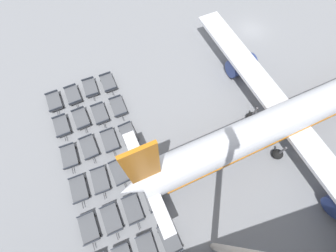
{
  "coord_description": "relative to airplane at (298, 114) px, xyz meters",
  "views": [
    {
      "loc": [
        23.75,
        -20.62,
        24.87
      ],
      "look_at": [
        13.43,
        -17.53,
        2.65
      ],
      "focal_mm": 24.0,
      "sensor_mm": 36.0,
      "label": 1
    }
  ],
  "objects": [
    {
      "name": "baggage_dolly_row_far_col_f",
      "position": [
        7.73,
        -17.0,
        -2.87
      ],
      "size": [
        3.59,
        2.0,
        0.92
      ],
      "color": "#515459",
      "rests_on": "ground_plane"
    },
    {
      "name": "baggage_dolly_row_mid_b_col_a",
      "position": [
        -12.27,
        -21.86,
        -2.87
      ],
      "size": [
        3.57,
        1.91,
        0.92
      ],
      "color": "#515459",
      "rests_on": "ground_plane"
    },
    {
      "name": "baggage_dolly_row_far_col_d",
      "position": [
        -0.3,
        -18.07,
        -2.87
      ],
      "size": [
        3.57,
        1.92,
        0.92
      ],
      "color": "#515459",
      "rests_on": "ground_plane"
    },
    {
      "name": "baggage_dolly_row_near_col_e",
      "position": [
        4.54,
        -24.41,
        -2.87
      ],
      "size": [
        3.59,
        1.97,
        0.92
      ],
      "color": "#515459",
      "rests_on": "ground_plane"
    },
    {
      "name": "baggage_dolly_row_mid_b_col_e",
      "position": [
        4.07,
        -19.84,
        -2.87
      ],
      "size": [
        3.58,
        1.94,
        0.92
      ],
      "color": "#515459",
      "rests_on": "ground_plane"
    },
    {
      "name": "baggage_dolly_row_mid_a_col_e",
      "position": [
        4.34,
        -22.11,
        -2.87
      ],
      "size": [
        3.59,
        1.99,
        0.92
      ],
      "color": "#515459",
      "rests_on": "ground_plane"
    },
    {
      "name": "ground_plane",
      "position": [
        -16.4,
        3.56,
        -3.35
      ],
      "size": [
        500.0,
        500.0,
        0.0
      ],
      "primitive_type": "plane",
      "color": "gray"
    },
    {
      "name": "baggage_dolly_row_mid_b_col_d",
      "position": [
        -0.13,
        -20.39,
        -2.87
      ],
      "size": [
        3.6,
        2.08,
        0.92
      ],
      "color": "#515459",
      "rests_on": "ground_plane"
    },
    {
      "name": "baggage_dolly_row_near_col_a",
      "position": [
        -11.44,
        -26.58,
        -2.87
      ],
      "size": [
        3.6,
        2.02,
        0.92
      ],
      "color": "#515459",
      "rests_on": "ground_plane"
    },
    {
      "name": "baggage_dolly_row_far_col_b",
      "position": [
        -8.37,
        -18.9,
        -2.87
      ],
      "size": [
        3.58,
        1.96,
        0.92
      ],
      "color": "#515459",
      "rests_on": "ground_plane"
    },
    {
      "name": "airplane",
      "position": [
        0.0,
        0.0,
        0.0
      ],
      "size": [
        37.11,
        41.57,
        12.17
      ],
      "color": "silver",
      "rests_on": "ground_plane"
    },
    {
      "name": "baggage_dolly_row_near_col_d",
      "position": [
        0.45,
        -24.89,
        -2.87
      ],
      "size": [
        3.57,
        1.92,
        0.92
      ],
      "color": "#515459",
      "rests_on": "ground_plane"
    },
    {
      "name": "baggage_dolly_row_far_col_c",
      "position": [
        -4.28,
        -18.46,
        -2.87
      ],
      "size": [
        3.6,
        2.08,
        0.92
      ],
      "color": "#515459",
      "rests_on": "ground_plane"
    },
    {
      "name": "baggage_dolly_row_near_col_b",
      "position": [
        -7.64,
        -25.99,
        -2.87
      ],
      "size": [
        3.59,
        2.0,
        0.92
      ],
      "color": "#515459",
      "rests_on": "ground_plane"
    },
    {
      "name": "baggage_dolly_row_mid_a_col_a",
      "position": [
        -11.77,
        -24.18,
        -2.87
      ],
      "size": [
        3.6,
        2.05,
        0.92
      ],
      "color": "#515459",
      "rests_on": "ground_plane"
    },
    {
      "name": "baggage_dolly_row_near_col_c",
      "position": [
        -3.52,
        -25.49,
        -2.87
      ],
      "size": [
        3.57,
        1.91,
        0.92
      ],
      "color": "#515459",
      "rests_on": "ground_plane"
    },
    {
      "name": "baggage_dolly_row_mid_b_col_b",
      "position": [
        -8.0,
        -21.27,
        -2.87
      ],
      "size": [
        3.59,
        1.99,
        0.92
      ],
      "color": "#515459",
      "rests_on": "ground_plane"
    },
    {
      "name": "baggage_dolly_row_mid_a_col_b",
      "position": [
        -7.99,
        -23.61,
        -2.87
      ],
      "size": [
        3.6,
        2.07,
        0.92
      ],
      "color": "#515459",
      "rests_on": "ground_plane"
    },
    {
      "name": "baggage_dolly_row_mid_a_col_d",
      "position": [
        0.19,
        -22.57,
        -2.87
      ],
      "size": [
        3.56,
        1.88,
        0.92
      ],
      "color": "#515459",
      "rests_on": "ground_plane"
    },
    {
      "name": "baggage_dolly_row_far_col_e",
      "position": [
        3.56,
        -17.51,
        -2.87
      ],
      "size": [
        3.57,
        1.92,
        0.92
      ],
      "color": "#515459",
      "rests_on": "ground_plane"
    },
    {
      "name": "baggage_dolly_row_far_col_a",
      "position": [
        -12.4,
        -19.46,
        -2.87
      ],
      "size": [
        3.59,
        1.99,
        0.92
      ],
      "color": "#515459",
      "rests_on": "ground_plane"
    },
    {
      "name": "baggage_dolly_row_mid_b_col_f",
      "position": [
        8.04,
        -19.32,
        -2.87
      ],
      "size": [
        3.57,
        1.9,
        0.92
      ],
      "color": "#515459",
      "rests_on": "ground_plane"
    },
    {
      "name": "baggage_dolly_row_mid_b_col_c",
      "position": [
        -4.1,
        -20.74,
        -2.87
      ],
      "size": [
        3.58,
        1.96,
        0.92
      ],
      "color": "#515459",
      "rests_on": "ground_plane"
    },
    {
      "name": "baggage_dolly_row_mid_a_col_c",
      "position": [
        -3.96,
        -23.19,
        -2.87
      ],
      "size": [
        3.6,
        2.05,
        0.92
      ],
      "color": "#515459",
      "rests_on": "ground_plane"
    }
  ]
}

